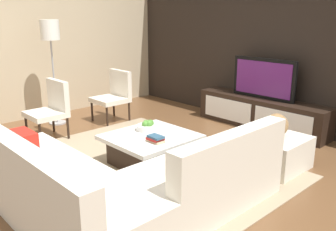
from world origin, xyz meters
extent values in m
plane|color=brown|center=(0.00, 0.00, 0.00)|extent=(14.00, 14.00, 0.00)
cube|color=black|center=(0.00, 2.70, 1.40)|extent=(6.40, 0.12, 2.80)
cube|color=#C6B28E|center=(-3.20, 0.20, 1.40)|extent=(0.12, 5.20, 2.80)
cube|color=tan|center=(-0.10, 0.00, 0.01)|extent=(3.34, 2.61, 0.01)
cube|color=black|center=(0.00, 2.40, 0.25)|extent=(2.24, 0.46, 0.50)
cube|color=white|center=(-0.52, 2.16, 0.25)|extent=(0.95, 0.01, 0.35)
cube|color=white|center=(0.52, 2.16, 0.25)|extent=(0.95, 0.01, 0.35)
cube|color=black|center=(0.00, 2.40, 0.82)|extent=(1.11, 0.05, 0.64)
cube|color=#591E66|center=(0.00, 2.37, 0.82)|extent=(1.00, 0.01, 0.54)
cube|color=silver|center=(0.20, -1.30, 0.21)|extent=(2.40, 0.85, 0.42)
cube|color=silver|center=(0.20, -1.64, 0.62)|extent=(2.40, 0.18, 0.38)
cube|color=silver|center=(0.98, -0.13, 0.21)|extent=(0.85, 1.49, 0.42)
cube|color=silver|center=(1.31, -0.13, 0.62)|extent=(0.18, 1.49, 0.38)
cube|color=red|center=(-0.52, -1.30, 0.53)|extent=(0.36, 0.20, 0.22)
cube|color=red|center=(0.98, 0.24, 0.45)|extent=(0.60, 0.44, 0.06)
cube|color=black|center=(-0.10, 0.10, 0.17)|extent=(0.76, 0.81, 0.33)
cube|color=white|center=(-0.10, 0.10, 0.35)|extent=(0.94, 1.01, 0.05)
cylinder|color=black|center=(-2.13, -0.63, 0.19)|extent=(0.04, 0.04, 0.38)
cylinder|color=black|center=(-1.65, -0.63, 0.19)|extent=(0.04, 0.04, 0.38)
cylinder|color=black|center=(-2.13, -0.20, 0.19)|extent=(0.04, 0.04, 0.38)
cylinder|color=black|center=(-1.65, -0.20, 0.19)|extent=(0.04, 0.04, 0.38)
cube|color=silver|center=(-1.89, -0.41, 0.38)|extent=(0.55, 0.51, 0.08)
cube|color=silver|center=(-1.89, -0.20, 0.65)|extent=(0.55, 0.08, 0.45)
cylinder|color=#A5A5AA|center=(-2.52, 0.06, 0.01)|extent=(0.28, 0.28, 0.02)
cylinder|color=#A5A5AA|center=(-2.52, 0.06, 0.72)|extent=(0.03, 0.03, 1.38)
cylinder|color=white|center=(-2.52, 0.06, 1.57)|extent=(0.30, 0.30, 0.32)
cube|color=silver|center=(1.01, 1.13, 0.20)|extent=(0.70, 0.70, 0.40)
cylinder|color=silver|center=(-0.28, 0.20, 0.42)|extent=(0.28, 0.28, 0.07)
sphere|color=#4C8C33|center=(-0.25, 0.20, 0.47)|extent=(0.10, 0.10, 0.10)
sphere|color=#4C8C33|center=(-0.27, 0.25, 0.47)|extent=(0.09, 0.09, 0.09)
sphere|color=#4C8C33|center=(-0.33, 0.22, 0.47)|extent=(0.08, 0.08, 0.08)
sphere|color=gold|center=(-0.30, 0.17, 0.46)|extent=(0.07, 0.07, 0.07)
sphere|color=#4C8C33|center=(-0.28, 0.17, 0.47)|extent=(0.09, 0.09, 0.09)
cylinder|color=black|center=(-2.25, 0.59, 0.19)|extent=(0.04, 0.04, 0.38)
cylinder|color=black|center=(-1.78, 0.59, 0.19)|extent=(0.04, 0.04, 0.38)
cylinder|color=black|center=(-2.25, 1.05, 0.19)|extent=(0.04, 0.04, 0.38)
cylinder|color=black|center=(-1.78, 1.05, 0.19)|extent=(0.04, 0.04, 0.38)
cube|color=silver|center=(-2.02, 0.82, 0.38)|extent=(0.54, 0.54, 0.08)
cube|color=silver|center=(-2.02, 1.05, 0.65)|extent=(0.54, 0.08, 0.45)
sphere|color=#997247|center=(1.01, 1.13, 0.54)|extent=(0.28, 0.28, 0.28)
cube|color=#CCB78C|center=(0.12, -0.01, 0.39)|extent=(0.21, 0.12, 0.02)
cube|color=maroon|center=(0.12, -0.01, 0.42)|extent=(0.18, 0.15, 0.03)
cube|color=#2D516B|center=(0.13, -0.01, 0.44)|extent=(0.19, 0.12, 0.03)
camera|label=1|loc=(3.14, -2.65, 1.84)|focal=38.87mm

